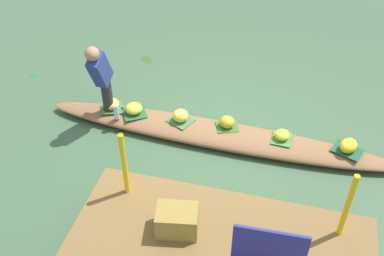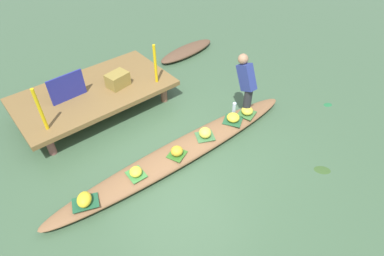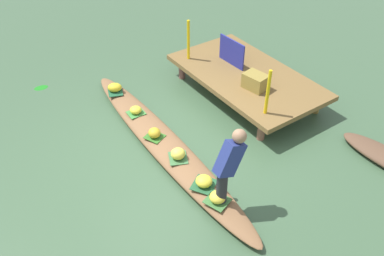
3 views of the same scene
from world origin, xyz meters
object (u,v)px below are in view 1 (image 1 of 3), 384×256
vendor_person (101,75)px  produce_crate (177,220)px  water_bottle (116,112)px  banana_bunch_2 (227,122)px  banana_bunch_4 (282,135)px  vendor_boat (215,134)px  banana_bunch_5 (111,104)px  banana_bunch_3 (349,146)px  banana_bunch_1 (180,116)px  market_banner (269,249)px  banana_bunch_0 (134,109)px

vendor_person → produce_crate: (-1.70, 2.03, -0.26)m
water_bottle → vendor_person: bearing=-17.4°
banana_bunch_2 → banana_bunch_4: (-0.80, 0.07, -0.02)m
produce_crate → vendor_boat: bearing=-89.2°
banana_bunch_5 → water_bottle: (-0.17, 0.21, 0.04)m
banana_bunch_3 → produce_crate: (1.83, 2.08, 0.34)m
banana_bunch_5 → banana_bunch_1: bearing=178.1°
vendor_boat → banana_bunch_5: size_ratio=21.55×
vendor_boat → market_banner: (-1.01, 2.30, 0.66)m
water_bottle → market_banner: 3.34m
banana_bunch_1 → water_bottle: bearing=10.3°
banana_bunch_3 → vendor_boat: bearing=-0.1°
banana_bunch_1 → banana_bunch_3: bearing=178.6°
vendor_person → banana_bunch_2: bearing=-175.6°
banana_bunch_3 → produce_crate: size_ratio=0.64×
banana_bunch_3 → water_bottle: (3.34, 0.11, 0.03)m
vendor_boat → water_bottle: bearing=6.0°
banana_bunch_4 → banana_bunch_5: banana_bunch_5 is taller
banana_bunch_3 → banana_bunch_4: 0.90m
market_banner → water_bottle: bearing=-43.7°
market_banner → vendor_boat: bearing=-68.7°
banana_bunch_4 → water_bottle: water_bottle is taller
banana_bunch_1 → vendor_person: bearing=5.4°
banana_bunch_1 → banana_bunch_4: bearing=178.6°
banana_bunch_2 → banana_bunch_5: bearing=-0.1°
banana_bunch_2 → vendor_person: (1.83, 0.14, 0.60)m
banana_bunch_1 → market_banner: bearing=123.4°
produce_crate → banana_bunch_2: bearing=-93.3°
banana_bunch_0 → market_banner: 3.32m
banana_bunch_0 → banana_bunch_5: size_ratio=1.07×
banana_bunch_2 → banana_bunch_4: 0.81m
water_bottle → market_banner: (-2.49, 2.18, 0.44)m
market_banner → banana_bunch_4: bearing=-91.2°
banana_bunch_0 → water_bottle: 0.27m
banana_bunch_4 → water_bottle: (2.44, 0.13, 0.04)m
banana_bunch_1 → produce_crate: bearing=104.8°
banana_bunch_3 → banana_bunch_1: bearing=-1.4°
banana_bunch_3 → banana_bunch_4: size_ratio=1.27×
banana_bunch_4 → vendor_person: vendor_person is taller
banana_bunch_4 → market_banner: 2.37m
vendor_boat → vendor_person: size_ratio=4.28×
banana_bunch_0 → banana_bunch_1: 0.73m
banana_bunch_5 → produce_crate: bearing=127.6°
banana_bunch_3 → vendor_person: size_ratio=0.23×
banana_bunch_1 → produce_crate: size_ratio=0.54×
banana_bunch_3 → banana_bunch_5: (3.51, -0.09, -0.01)m
vendor_person → produce_crate: bearing=130.0°
banana_bunch_2 → vendor_person: 1.93m
banana_bunch_2 → market_banner: (-0.86, 2.39, 0.46)m
vendor_boat → banana_bunch_1: bearing=-4.2°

